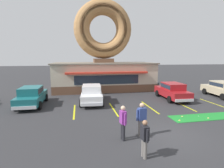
{
  "coord_description": "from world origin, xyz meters",
  "views": [
    {
      "loc": [
        -4.47,
        -7.95,
        4.03
      ],
      "look_at": [
        -2.01,
        5.0,
        2.0
      ],
      "focal_mm": 28.0,
      "sensor_mm": 36.0,
      "label": 1
    }
  ],
  "objects_px": {
    "car_white": "(92,93)",
    "pedestrian_leather_jacket_man": "(142,118)",
    "car_teal": "(32,95)",
    "pedestrian_hooded_kid": "(123,121)",
    "car_champagne": "(222,88)",
    "car_red": "(172,90)",
    "trash_bin": "(160,87)",
    "pedestrian_blue_sweater_man": "(145,137)",
    "golf_ball": "(198,116)"
  },
  "relations": [
    {
      "from": "pedestrian_blue_sweater_man",
      "to": "car_red",
      "type": "bearing_deg",
      "value": 54.88
    },
    {
      "from": "golf_ball",
      "to": "pedestrian_hooded_kid",
      "type": "relative_size",
      "value": 0.02
    },
    {
      "from": "pedestrian_leather_jacket_man",
      "to": "trash_bin",
      "type": "height_order",
      "value": "pedestrian_leather_jacket_man"
    },
    {
      "from": "pedestrian_blue_sweater_man",
      "to": "car_white",
      "type": "bearing_deg",
      "value": 99.06
    },
    {
      "from": "golf_ball",
      "to": "car_champagne",
      "type": "height_order",
      "value": "car_champagne"
    },
    {
      "from": "car_champagne",
      "to": "pedestrian_blue_sweater_man",
      "type": "xyz_separation_m",
      "value": [
        -11.81,
        -8.92,
        -0.0
      ]
    },
    {
      "from": "car_white",
      "to": "trash_bin",
      "type": "relative_size",
      "value": 4.79
    },
    {
      "from": "pedestrian_blue_sweater_man",
      "to": "trash_bin",
      "type": "relative_size",
      "value": 1.62
    },
    {
      "from": "golf_ball",
      "to": "car_white",
      "type": "bearing_deg",
      "value": 143.22
    },
    {
      "from": "car_white",
      "to": "pedestrian_hooded_kid",
      "type": "xyz_separation_m",
      "value": [
        0.98,
        -7.42,
        0.09
      ]
    },
    {
      "from": "car_white",
      "to": "car_red",
      "type": "bearing_deg",
      "value": -1.09
    },
    {
      "from": "car_red",
      "to": "golf_ball",
      "type": "bearing_deg",
      "value": -99.62
    },
    {
      "from": "pedestrian_hooded_kid",
      "to": "car_teal",
      "type": "bearing_deg",
      "value": 128.85
    },
    {
      "from": "car_teal",
      "to": "car_red",
      "type": "relative_size",
      "value": 0.99
    },
    {
      "from": "car_red",
      "to": "pedestrian_leather_jacket_man",
      "type": "height_order",
      "value": "pedestrian_leather_jacket_man"
    },
    {
      "from": "car_white",
      "to": "pedestrian_leather_jacket_man",
      "type": "bearing_deg",
      "value": -74.19
    },
    {
      "from": "pedestrian_blue_sweater_man",
      "to": "car_champagne",
      "type": "bearing_deg",
      "value": 37.07
    },
    {
      "from": "car_teal",
      "to": "trash_bin",
      "type": "distance_m",
      "value": 14.01
    },
    {
      "from": "car_champagne",
      "to": "pedestrian_blue_sweater_man",
      "type": "bearing_deg",
      "value": -142.93
    },
    {
      "from": "golf_ball",
      "to": "car_teal",
      "type": "bearing_deg",
      "value": 156.59
    },
    {
      "from": "car_red",
      "to": "pedestrian_blue_sweater_man",
      "type": "height_order",
      "value": "car_red"
    },
    {
      "from": "car_champagne",
      "to": "pedestrian_leather_jacket_man",
      "type": "xyz_separation_m",
      "value": [
        -11.23,
        -7.01,
        0.1
      ]
    },
    {
      "from": "trash_bin",
      "to": "pedestrian_hooded_kid",
      "type": "bearing_deg",
      "value": -123.43
    },
    {
      "from": "golf_ball",
      "to": "pedestrian_blue_sweater_man",
      "type": "height_order",
      "value": "pedestrian_blue_sweater_man"
    },
    {
      "from": "car_red",
      "to": "pedestrian_hooded_kid",
      "type": "xyz_separation_m",
      "value": [
        -6.74,
        -7.27,
        0.09
      ]
    },
    {
      "from": "pedestrian_leather_jacket_man",
      "to": "car_white",
      "type": "bearing_deg",
      "value": 105.81
    },
    {
      "from": "golf_ball",
      "to": "pedestrian_blue_sweater_man",
      "type": "relative_size",
      "value": 0.03
    },
    {
      "from": "golf_ball",
      "to": "car_teal",
      "type": "distance_m",
      "value": 12.96
    },
    {
      "from": "car_teal",
      "to": "car_red",
      "type": "height_order",
      "value": "same"
    },
    {
      "from": "car_champagne",
      "to": "pedestrian_blue_sweater_man",
      "type": "distance_m",
      "value": 14.8
    },
    {
      "from": "car_teal",
      "to": "pedestrian_leather_jacket_man",
      "type": "relative_size",
      "value": 2.62
    },
    {
      "from": "golf_ball",
      "to": "trash_bin",
      "type": "bearing_deg",
      "value": 80.07
    },
    {
      "from": "car_white",
      "to": "pedestrian_blue_sweater_man",
      "type": "xyz_separation_m",
      "value": [
        1.44,
        -9.06,
        -0.0
      ]
    },
    {
      "from": "golf_ball",
      "to": "trash_bin",
      "type": "distance_m",
      "value": 9.2
    },
    {
      "from": "golf_ball",
      "to": "trash_bin",
      "type": "height_order",
      "value": "trash_bin"
    },
    {
      "from": "car_champagne",
      "to": "car_red",
      "type": "height_order",
      "value": "same"
    },
    {
      "from": "golf_ball",
      "to": "car_teal",
      "type": "height_order",
      "value": "car_teal"
    },
    {
      "from": "car_champagne",
      "to": "pedestrian_hooded_kid",
      "type": "height_order",
      "value": "pedestrian_hooded_kid"
    },
    {
      "from": "car_white",
      "to": "car_teal",
      "type": "bearing_deg",
      "value": 179.98
    },
    {
      "from": "car_champagne",
      "to": "golf_ball",
      "type": "bearing_deg",
      "value": -141.96
    },
    {
      "from": "pedestrian_blue_sweater_man",
      "to": "pedestrian_hooded_kid",
      "type": "xyz_separation_m",
      "value": [
        -0.47,
        1.65,
        0.09
      ]
    },
    {
      "from": "pedestrian_blue_sweater_man",
      "to": "pedestrian_hooded_kid",
      "type": "bearing_deg",
      "value": 105.9
    },
    {
      "from": "pedestrian_blue_sweater_man",
      "to": "golf_ball",
      "type": "bearing_deg",
      "value": 35.89
    },
    {
      "from": "car_champagne",
      "to": "trash_bin",
      "type": "xyz_separation_m",
      "value": [
        -4.8,
        4.05,
        -0.37
      ]
    },
    {
      "from": "car_teal",
      "to": "trash_bin",
      "type": "bearing_deg",
      "value": 16.22
    },
    {
      "from": "pedestrian_leather_jacket_man",
      "to": "trash_bin",
      "type": "relative_size",
      "value": 1.79
    },
    {
      "from": "car_champagne",
      "to": "pedestrian_leather_jacket_man",
      "type": "distance_m",
      "value": 13.24
    },
    {
      "from": "car_champagne",
      "to": "pedestrian_leather_jacket_man",
      "type": "bearing_deg",
      "value": -148.03
    },
    {
      "from": "car_teal",
      "to": "pedestrian_hooded_kid",
      "type": "xyz_separation_m",
      "value": [
        5.97,
        -7.42,
        0.09
      ]
    },
    {
      "from": "golf_ball",
      "to": "pedestrian_hooded_kid",
      "type": "xyz_separation_m",
      "value": [
        -5.89,
        -2.28,
        0.91
      ]
    }
  ]
}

